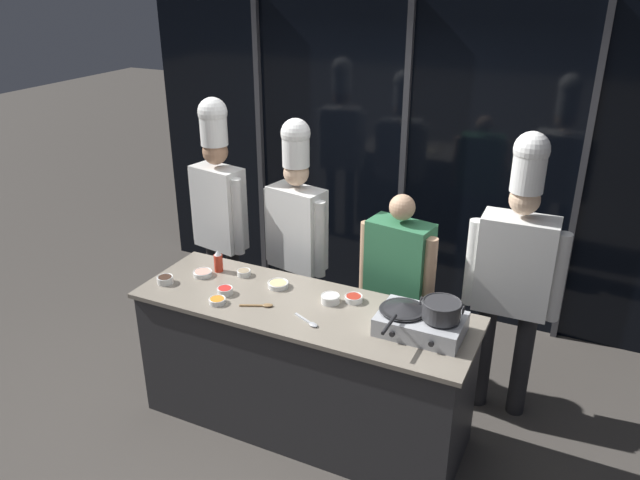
{
  "coord_description": "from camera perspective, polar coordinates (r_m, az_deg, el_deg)",
  "views": [
    {
      "loc": [
        1.57,
        -3.03,
        2.89
      ],
      "look_at": [
        0.0,
        0.25,
        1.28
      ],
      "focal_mm": 35.0,
      "sensor_mm": 36.0,
      "label": 1
    }
  ],
  "objects": [
    {
      "name": "person_guest",
      "position": [
        4.34,
        7.14,
        -3.44
      ],
      "size": [
        0.56,
        0.29,
        1.52
      ],
      "rotation": [
        0.0,
        0.0,
        2.99
      ],
      "color": "#2D3856",
      "rests_on": "ground_plane"
    },
    {
      "name": "serving_spoon_slotted",
      "position": [
        3.94,
        -5.28,
        -5.97
      ],
      "size": [
        0.2,
        0.11,
        0.02
      ],
      "color": "olive",
      "rests_on": "demo_counter"
    },
    {
      "name": "prep_bowl_ginger",
      "position": [
        4.15,
        -3.85,
        -4.06
      ],
      "size": [
        0.14,
        0.14,
        0.04
      ],
      "color": "white",
      "rests_on": "demo_counter"
    },
    {
      "name": "portable_stove",
      "position": [
        3.69,
        9.2,
        -7.54
      ],
      "size": [
        0.49,
        0.35,
        0.12
      ],
      "color": "#B2B5BA",
      "rests_on": "demo_counter"
    },
    {
      "name": "prep_bowl_mushrooms",
      "position": [
        4.32,
        -6.98,
        -2.96
      ],
      "size": [
        0.1,
        0.1,
        0.04
      ],
      "color": "white",
      "rests_on": "demo_counter"
    },
    {
      "name": "prep_bowl_shrimp",
      "position": [
        4.36,
        -10.68,
        -2.98
      ],
      "size": [
        0.13,
        0.13,
        0.03
      ],
      "color": "white",
      "rests_on": "demo_counter"
    },
    {
      "name": "chef_line",
      "position": [
        4.19,
        17.43,
        -2.18
      ],
      "size": [
        0.62,
        0.26,
        1.99
      ],
      "rotation": [
        0.0,
        0.0,
        3.18
      ],
      "color": "#232326",
      "rests_on": "ground_plane"
    },
    {
      "name": "prep_bowl_soy_glaze",
      "position": [
        4.31,
        -13.98,
        -3.51
      ],
      "size": [
        0.11,
        0.11,
        0.05
      ],
      "color": "white",
      "rests_on": "demo_counter"
    },
    {
      "name": "frying_pan",
      "position": [
        3.67,
        7.57,
        -6.09
      ],
      "size": [
        0.28,
        0.48,
        0.04
      ],
      "color": "#232326",
      "rests_on": "portable_stove"
    },
    {
      "name": "window_wall_back",
      "position": [
        5.43,
        7.77,
        7.25
      ],
      "size": [
        4.99,
        0.09,
        2.7
      ],
      "color": "black",
      "rests_on": "ground_plane"
    },
    {
      "name": "prep_bowl_carrots",
      "position": [
        4.0,
        -9.38,
        -5.47
      ],
      "size": [
        0.11,
        0.11,
        0.03
      ],
      "color": "white",
      "rests_on": "demo_counter"
    },
    {
      "name": "squeeze_bottle_chili",
      "position": [
        4.38,
        -9.28,
        -1.94
      ],
      "size": [
        0.06,
        0.06,
        0.16
      ],
      "color": "red",
      "rests_on": "demo_counter"
    },
    {
      "name": "prep_bowl_chili_flakes",
      "position": [
        3.98,
        3.09,
        -5.32
      ],
      "size": [
        0.12,
        0.12,
        0.04
      ],
      "color": "white",
      "rests_on": "demo_counter"
    },
    {
      "name": "stock_pot",
      "position": [
        3.6,
        11.06,
        -6.26
      ],
      "size": [
        0.25,
        0.22,
        0.11
      ],
      "color": "#333335",
      "rests_on": "portable_stove"
    },
    {
      "name": "prep_bowl_bell_pepper",
      "position": [
        4.1,
        -8.68,
        -4.57
      ],
      "size": [
        0.1,
        0.1,
        0.04
      ],
      "color": "white",
      "rests_on": "demo_counter"
    },
    {
      "name": "chef_sous",
      "position": [
        4.62,
        -2.13,
        1.25
      ],
      "size": [
        0.54,
        0.29,
        1.92
      ],
      "rotation": [
        0.0,
        0.0,
        2.95
      ],
      "color": "#4C4C51",
      "rests_on": "ground_plane"
    },
    {
      "name": "serving_spoon_solid",
      "position": [
        3.75,
        -0.93,
        -7.56
      ],
      "size": [
        0.2,
        0.11,
        0.02
      ],
      "color": "#B2B5BA",
      "rests_on": "demo_counter"
    },
    {
      "name": "ground_plane",
      "position": [
        4.47,
        -1.44,
        -16.33
      ],
      "size": [
        24.0,
        24.0,
        0.0
      ],
      "primitive_type": "plane",
      "color": "#47423D"
    },
    {
      "name": "demo_counter",
      "position": [
        4.19,
        -1.51,
        -11.48
      ],
      "size": [
        2.2,
        0.72,
        0.93
      ],
      "color": "#2D2D30",
      "rests_on": "ground_plane"
    },
    {
      "name": "chef_head",
      "position": [
        4.93,
        -9.25,
        3.35
      ],
      "size": [
        0.53,
        0.28,
        2.0
      ],
      "rotation": [
        0.0,
        0.0,
        2.96
      ],
      "color": "#232326",
      "rests_on": "ground_plane"
    },
    {
      "name": "prep_bowl_rice",
      "position": [
        3.96,
        0.95,
        -5.35
      ],
      "size": [
        0.12,
        0.12,
        0.05
      ],
      "color": "white",
      "rests_on": "demo_counter"
    }
  ]
}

